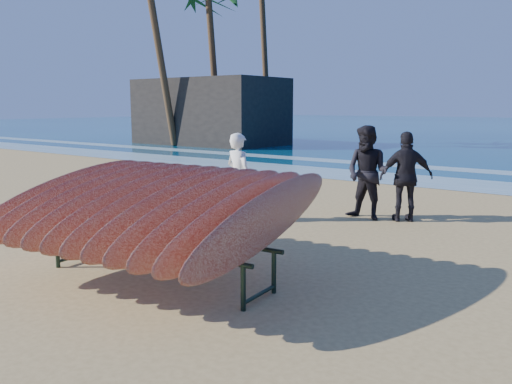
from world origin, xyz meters
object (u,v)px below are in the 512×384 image
Objects in this scene: palm_mid at (213,3)px; person_dark_b at (406,177)px; surfboard_rack at (156,207)px; building at (210,112)px; person_white at (239,177)px; person_dark_a at (367,173)px.

person_dark_b is at bearing -38.80° from palm_mid.
surfboard_rack is at bearing -50.01° from palm_mid.
building reaches higher than person_dark_b.
person_white is 20.73m from building.
person_dark_b is 21.37m from building.
person_white is 0.98× the size of person_dark_b.
person_dark_a reaches higher than person_white.
surfboard_rack is 4.94m from person_dark_a.
palm_mid is at bearing 124.30° from surfboard_rack.
person_white is at bearing 107.33° from surfboard_rack.
building is at bearing -74.84° from person_dark_b.
person_dark_b is (1.10, 5.19, -0.08)m from surfboard_rack.
person_dark_b is at bearing 25.68° from person_dark_a.
person_dark_b is (0.66, 0.27, -0.05)m from person_dark_a.
person_white is 0.20× the size of building.
surfboard_rack is at bearing 41.34° from person_dark_b.
person_white is at bearing -46.46° from building.
person_dark_a is at bearing -39.83° from building.
person_dark_a reaches higher than person_dark_b.
building reaches higher than surfboard_rack.
person_dark_a is at bearing -14.48° from person_dark_b.
palm_mid is at bearing -75.50° from person_dark_b.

